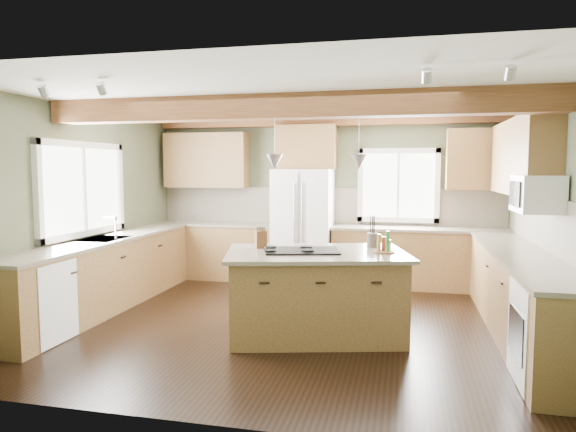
# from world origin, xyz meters

# --- Properties ---
(floor) EXTENTS (5.60, 5.60, 0.00)m
(floor) POSITION_xyz_m (0.00, 0.00, 0.00)
(floor) COLOR black
(floor) RESTS_ON ground
(ceiling) EXTENTS (5.60, 5.60, 0.00)m
(ceiling) POSITION_xyz_m (0.00, 0.00, 2.60)
(ceiling) COLOR silver
(ceiling) RESTS_ON wall_back
(wall_back) EXTENTS (5.60, 0.00, 5.60)m
(wall_back) POSITION_xyz_m (0.00, 2.50, 1.30)
(wall_back) COLOR #4B5039
(wall_back) RESTS_ON ground
(wall_left) EXTENTS (0.00, 5.00, 5.00)m
(wall_left) POSITION_xyz_m (-2.80, 0.00, 1.30)
(wall_left) COLOR #4B5039
(wall_left) RESTS_ON ground
(wall_right) EXTENTS (0.00, 5.00, 5.00)m
(wall_right) POSITION_xyz_m (2.80, 0.00, 1.30)
(wall_right) COLOR #4B5039
(wall_right) RESTS_ON ground
(ceiling_beam) EXTENTS (5.55, 0.26, 0.26)m
(ceiling_beam) POSITION_xyz_m (0.00, -0.37, 2.47)
(ceiling_beam) COLOR #4C2515
(ceiling_beam) RESTS_ON ceiling
(soffit_trim) EXTENTS (5.55, 0.20, 0.10)m
(soffit_trim) POSITION_xyz_m (0.00, 2.40, 2.54)
(soffit_trim) COLOR #4C2515
(soffit_trim) RESTS_ON ceiling
(backsplash_back) EXTENTS (5.58, 0.03, 0.58)m
(backsplash_back) POSITION_xyz_m (0.00, 2.48, 1.21)
(backsplash_back) COLOR brown
(backsplash_back) RESTS_ON wall_back
(backsplash_right) EXTENTS (0.03, 3.70, 0.58)m
(backsplash_right) POSITION_xyz_m (2.78, 0.05, 1.21)
(backsplash_right) COLOR brown
(backsplash_right) RESTS_ON wall_right
(base_cab_back_left) EXTENTS (2.02, 0.60, 0.88)m
(base_cab_back_left) POSITION_xyz_m (-1.79, 2.20, 0.44)
(base_cab_back_left) COLOR brown
(base_cab_back_left) RESTS_ON floor
(counter_back_left) EXTENTS (2.06, 0.64, 0.04)m
(counter_back_left) POSITION_xyz_m (-1.79, 2.20, 0.90)
(counter_back_left) COLOR brown
(counter_back_left) RESTS_ON base_cab_back_left
(base_cab_back_right) EXTENTS (2.62, 0.60, 0.88)m
(base_cab_back_right) POSITION_xyz_m (1.49, 2.20, 0.44)
(base_cab_back_right) COLOR brown
(base_cab_back_right) RESTS_ON floor
(counter_back_right) EXTENTS (2.66, 0.64, 0.04)m
(counter_back_right) POSITION_xyz_m (1.49, 2.20, 0.90)
(counter_back_right) COLOR brown
(counter_back_right) RESTS_ON base_cab_back_right
(base_cab_left) EXTENTS (0.60, 3.70, 0.88)m
(base_cab_left) POSITION_xyz_m (-2.50, 0.05, 0.44)
(base_cab_left) COLOR brown
(base_cab_left) RESTS_ON floor
(counter_left) EXTENTS (0.64, 3.74, 0.04)m
(counter_left) POSITION_xyz_m (-2.50, 0.05, 0.90)
(counter_left) COLOR brown
(counter_left) RESTS_ON base_cab_left
(base_cab_right) EXTENTS (0.60, 3.70, 0.88)m
(base_cab_right) POSITION_xyz_m (2.50, 0.05, 0.44)
(base_cab_right) COLOR brown
(base_cab_right) RESTS_ON floor
(counter_right) EXTENTS (0.64, 3.74, 0.04)m
(counter_right) POSITION_xyz_m (2.50, 0.05, 0.90)
(counter_right) COLOR brown
(counter_right) RESTS_ON base_cab_right
(upper_cab_back_left) EXTENTS (1.40, 0.35, 0.90)m
(upper_cab_back_left) POSITION_xyz_m (-1.99, 2.33, 1.95)
(upper_cab_back_left) COLOR brown
(upper_cab_back_left) RESTS_ON wall_back
(upper_cab_over_fridge) EXTENTS (0.96, 0.35, 0.70)m
(upper_cab_over_fridge) POSITION_xyz_m (-0.30, 2.33, 2.15)
(upper_cab_over_fridge) COLOR brown
(upper_cab_over_fridge) RESTS_ON wall_back
(upper_cab_right) EXTENTS (0.35, 2.20, 0.90)m
(upper_cab_right) POSITION_xyz_m (2.62, 0.90, 1.95)
(upper_cab_right) COLOR brown
(upper_cab_right) RESTS_ON wall_right
(upper_cab_back_corner) EXTENTS (0.90, 0.35, 0.90)m
(upper_cab_back_corner) POSITION_xyz_m (2.30, 2.33, 1.95)
(upper_cab_back_corner) COLOR brown
(upper_cab_back_corner) RESTS_ON wall_back
(window_left) EXTENTS (0.04, 1.60, 1.05)m
(window_left) POSITION_xyz_m (-2.78, 0.05, 1.55)
(window_left) COLOR white
(window_left) RESTS_ON wall_left
(window_back) EXTENTS (1.10, 0.04, 1.00)m
(window_back) POSITION_xyz_m (1.15, 2.48, 1.55)
(window_back) COLOR white
(window_back) RESTS_ON wall_back
(sink) EXTENTS (0.50, 0.65, 0.03)m
(sink) POSITION_xyz_m (-2.50, 0.05, 0.91)
(sink) COLOR #262628
(sink) RESTS_ON counter_left
(faucet) EXTENTS (0.02, 0.02, 0.28)m
(faucet) POSITION_xyz_m (-2.32, 0.05, 1.05)
(faucet) COLOR #B2B2B7
(faucet) RESTS_ON sink
(dishwasher) EXTENTS (0.60, 0.60, 0.84)m
(dishwasher) POSITION_xyz_m (-2.49, -1.25, 0.43)
(dishwasher) COLOR white
(dishwasher) RESTS_ON floor
(oven) EXTENTS (0.60, 0.72, 0.84)m
(oven) POSITION_xyz_m (2.49, -1.25, 0.43)
(oven) COLOR white
(oven) RESTS_ON floor
(microwave) EXTENTS (0.40, 0.70, 0.38)m
(microwave) POSITION_xyz_m (2.58, -0.05, 1.55)
(microwave) COLOR white
(microwave) RESTS_ON wall_right
(pendant_left) EXTENTS (0.18, 0.18, 0.16)m
(pendant_left) POSITION_xyz_m (-0.10, -0.48, 1.88)
(pendant_left) COLOR #B2B2B7
(pendant_left) RESTS_ON ceiling
(pendant_right) EXTENTS (0.18, 0.18, 0.16)m
(pendant_right) POSITION_xyz_m (0.77, -0.26, 1.88)
(pendant_right) COLOR #B2B2B7
(pendant_right) RESTS_ON ceiling
(refrigerator) EXTENTS (0.90, 0.74, 1.80)m
(refrigerator) POSITION_xyz_m (-0.30, 2.12, 0.90)
(refrigerator) COLOR white
(refrigerator) RESTS_ON floor
(island) EXTENTS (2.00, 1.50, 0.88)m
(island) POSITION_xyz_m (0.33, -0.37, 0.44)
(island) COLOR brown
(island) RESTS_ON floor
(island_top) EXTENTS (2.15, 1.64, 0.04)m
(island_top) POSITION_xyz_m (0.33, -0.37, 0.90)
(island_top) COLOR brown
(island_top) RESTS_ON island
(cooktop) EXTENTS (0.88, 0.69, 0.02)m
(cooktop) POSITION_xyz_m (0.19, -0.40, 0.93)
(cooktop) COLOR black
(cooktop) RESTS_ON island_top
(knife_block) EXTENTS (0.15, 0.14, 0.20)m
(knife_block) POSITION_xyz_m (-0.31, -0.28, 1.02)
(knife_block) COLOR brown
(knife_block) RESTS_ON island_top
(utensil_crock) EXTENTS (0.13, 0.13, 0.16)m
(utensil_crock) POSITION_xyz_m (0.90, 0.07, 1.00)
(utensil_crock) COLOR #38312D
(utensil_crock) RESTS_ON island_top
(bottle_tray) EXTENTS (0.27, 0.27, 0.22)m
(bottle_tray) POSITION_xyz_m (1.04, -0.28, 1.03)
(bottle_tray) COLOR brown
(bottle_tray) RESTS_ON island_top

